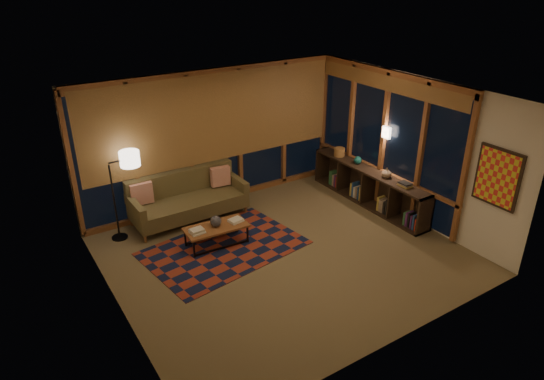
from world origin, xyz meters
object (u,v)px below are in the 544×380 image
coffee_table (217,235)px  bookshelf (368,187)px  floor_lamp (114,198)px  sofa (189,198)px

coffee_table → bookshelf: (3.31, -0.22, 0.19)m
floor_lamp → coffee_table: bearing=-42.8°
bookshelf → sofa: bearing=158.0°
sofa → bookshelf: sofa is taller
sofa → floor_lamp: 1.40m
sofa → coffee_table: bearing=-90.2°
coffee_table → floor_lamp: (-1.36, 1.15, 0.61)m
sofa → bookshelf: (3.31, -1.34, -0.07)m
floor_lamp → sofa: bearing=-3.9°
sofa → bookshelf: size_ratio=0.72×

